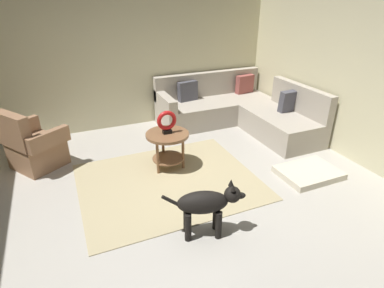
{
  "coord_description": "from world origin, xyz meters",
  "views": [
    {
      "loc": [
        -0.97,
        -2.7,
        2.31
      ],
      "look_at": [
        0.45,
        0.6,
        0.55
      ],
      "focal_mm": 29.45,
      "sensor_mm": 36.0,
      "label": 1
    }
  ],
  "objects_px": {
    "side_table": "(168,141)",
    "dog": "(207,204)",
    "sectional_couch": "(238,111)",
    "dog_bed_mat": "(309,173)",
    "armchair": "(33,147)",
    "torus_sculpture": "(167,122)"
  },
  "relations": [
    {
      "from": "sectional_couch",
      "to": "dog",
      "type": "relative_size",
      "value": 2.72
    },
    {
      "from": "dog",
      "to": "torus_sculpture",
      "type": "bearing_deg",
      "value": -166.98
    },
    {
      "from": "armchair",
      "to": "torus_sculpture",
      "type": "relative_size",
      "value": 3.06
    },
    {
      "from": "dog",
      "to": "side_table",
      "type": "bearing_deg",
      "value": -166.98
    },
    {
      "from": "torus_sculpture",
      "to": "dog",
      "type": "height_order",
      "value": "torus_sculpture"
    },
    {
      "from": "sectional_couch",
      "to": "side_table",
      "type": "xyz_separation_m",
      "value": [
        -1.71,
        -0.95,
        0.12
      ]
    },
    {
      "from": "torus_sculpture",
      "to": "dog_bed_mat",
      "type": "distance_m",
      "value": 2.07
    },
    {
      "from": "sectional_couch",
      "to": "torus_sculpture",
      "type": "distance_m",
      "value": 2.01
    },
    {
      "from": "side_table",
      "to": "dog_bed_mat",
      "type": "bearing_deg",
      "value": -30.0
    },
    {
      "from": "side_table",
      "to": "torus_sculpture",
      "type": "relative_size",
      "value": 1.84
    },
    {
      "from": "sectional_couch",
      "to": "torus_sculpture",
      "type": "bearing_deg",
      "value": -150.94
    },
    {
      "from": "sectional_couch",
      "to": "torus_sculpture",
      "type": "xyz_separation_m",
      "value": [
        -1.71,
        -0.95,
        0.42
      ]
    },
    {
      "from": "sectional_couch",
      "to": "dog_bed_mat",
      "type": "height_order",
      "value": "sectional_couch"
    },
    {
      "from": "armchair",
      "to": "side_table",
      "type": "xyz_separation_m",
      "value": [
        1.74,
        -0.77,
        0.09
      ]
    },
    {
      "from": "side_table",
      "to": "torus_sculpture",
      "type": "height_order",
      "value": "torus_sculpture"
    },
    {
      "from": "armchair",
      "to": "dog_bed_mat",
      "type": "xyz_separation_m",
      "value": [
        3.44,
        -1.75,
        -0.28
      ]
    },
    {
      "from": "side_table",
      "to": "dog",
      "type": "distance_m",
      "value": 1.47
    },
    {
      "from": "dog_bed_mat",
      "to": "dog",
      "type": "bearing_deg",
      "value": -165.07
    },
    {
      "from": "dog_bed_mat",
      "to": "torus_sculpture",
      "type": "bearing_deg",
      "value": 150.0
    },
    {
      "from": "side_table",
      "to": "torus_sculpture",
      "type": "xyz_separation_m",
      "value": [
        0.0,
        0.0,
        0.29
      ]
    },
    {
      "from": "side_table",
      "to": "dog_bed_mat",
      "type": "distance_m",
      "value": 2.0
    },
    {
      "from": "armchair",
      "to": "dog",
      "type": "height_order",
      "value": "armchair"
    }
  ]
}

